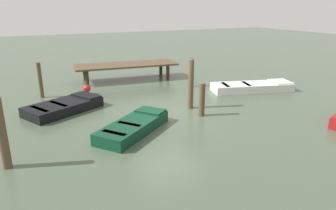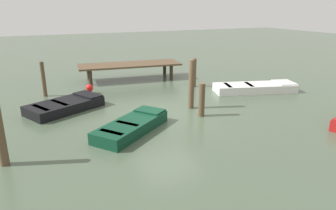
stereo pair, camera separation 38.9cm
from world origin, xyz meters
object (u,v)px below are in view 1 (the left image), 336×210
Objects in this scene: mooring_piling_mid_left at (202,100)px; marker_buoy at (87,89)px; mooring_piling_near_right at (40,80)px; mooring_piling_mid_right at (191,73)px; mooring_piling_center at (2,134)px; rowboat_dark_green at (134,126)px; dock_segment at (126,66)px; mooring_piling_far_right at (191,84)px; rowboat_black at (64,106)px; rowboat_white at (252,87)px.

mooring_piling_mid_left reaches higher than marker_buoy.
mooring_piling_near_right reaches higher than mooring_piling_mid_right.
mooring_piling_mid_right is at bearing 31.62° from mooring_piling_center.
rowboat_dark_green is 2.07× the size of mooring_piling_mid_right.
mooring_piling_center is (-6.28, -8.52, 0.14)m from dock_segment.
mooring_piling_mid_left is at bearing -56.14° from marker_buoy.
mooring_piling_mid_right is 0.73× the size of mooring_piling_far_right.
mooring_piling_far_right is at bearing 17.95° from mooring_piling_center.
mooring_piling_center is at bearing -162.05° from mooring_piling_far_right.
rowboat_black is (-1.85, 3.36, 0.00)m from rowboat_dark_green.
rowboat_black is 0.79× the size of rowboat_white.
dock_segment is 1.92× the size of rowboat_dark_green.
mooring_piling_center reaches higher than rowboat_white.
mooring_piling_center is at bearing -118.69° from marker_buoy.
dock_segment reaches higher than rowboat_dark_green.
mooring_piling_near_right is (-2.50, 5.97, 0.63)m from rowboat_dark_green.
mooring_piling_mid_right is 3.19× the size of marker_buoy.
mooring_piling_center is at bearing -101.87° from mooring_piling_near_right.
mooring_piling_far_right is at bearing -49.23° from marker_buoy.
mooring_piling_mid_left is (4.86, -2.95, 0.45)m from rowboat_black.
rowboat_dark_green is 0.74× the size of rowboat_white.
mooring_piling_mid_left is at bearing -78.89° from dock_segment.
mooring_piling_far_right is (-4.27, -1.02, 0.83)m from rowboat_white.
mooring_piling_center is 7.39m from mooring_piling_far_right.
mooring_piling_mid_right is (6.86, 1.32, 0.55)m from rowboat_black.
mooring_piling_near_right reaches higher than rowboat_dark_green.
dock_segment is 3.56m from marker_buoy.
mooring_piling_far_right is (0.09, 1.04, 0.38)m from mooring_piling_mid_left.
rowboat_black is (-4.20, -4.33, -0.63)m from dock_segment.
rowboat_black is 7.03× the size of marker_buoy.
rowboat_dark_green is 3.53m from mooring_piling_far_right.
rowboat_dark_green is at bearing -154.95° from mooring_piling_far_right.
mooring_piling_near_right is 3.52× the size of marker_buoy.
marker_buoy is (-5.45, 0.88, -0.48)m from mooring_piling_mid_right.
mooring_piling_far_right reaches higher than mooring_piling_mid_left.
mooring_piling_far_right is (4.95, -1.91, 0.83)m from rowboat_black.
mooring_piling_center is (-2.08, -4.19, 0.78)m from rowboat_black.
mooring_piling_far_right is at bearing -77.23° from dock_segment.
mooring_piling_mid_right is at bearing -9.72° from mooring_piling_near_right.
mooring_piling_mid_left is at bearing 10.12° from mooring_piling_center.
dock_segment is at bearing 96.88° from mooring_piling_far_right.
rowboat_white is (7.38, 2.47, -0.00)m from rowboat_dark_green.
mooring_piling_far_right is at bearing -150.33° from rowboat_white.
mooring_piling_mid_right is at bearing 59.37° from mooring_piling_far_right.
rowboat_dark_green is at bearing 11.89° from mooring_piling_center.
mooring_piling_center is (-1.43, -6.79, 0.15)m from mooring_piling_near_right.
dock_segment is 2.89× the size of mooring_piling_far_right.
mooring_piling_mid_left is 1.11m from mooring_piling_far_right.
marker_buoy is at bearing -11.26° from mooring_piling_near_right.
mooring_piling_near_right is at bearing -154.51° from dock_segment.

